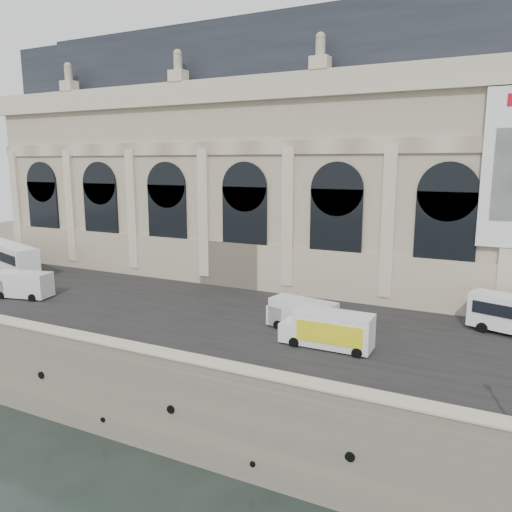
{
  "coord_description": "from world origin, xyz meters",
  "views": [
    {
      "loc": [
        20.44,
        -24.59,
        19.49
      ],
      "look_at": [
        -2.73,
        22.0,
        9.72
      ],
      "focal_mm": 35.0,
      "sensor_mm": 36.0,
      "label": 1
    }
  ],
  "objects_px": {
    "van_c": "(299,314)",
    "box_truck": "(328,330)",
    "bus_left": "(9,257)",
    "van_b": "(20,285)"
  },
  "relations": [
    {
      "from": "van_c",
      "to": "box_truck",
      "type": "relative_size",
      "value": 0.87
    },
    {
      "from": "van_c",
      "to": "bus_left",
      "type": "bearing_deg",
      "value": 174.75
    },
    {
      "from": "van_b",
      "to": "bus_left",
      "type": "bearing_deg",
      "value": 146.48
    },
    {
      "from": "van_b",
      "to": "box_truck",
      "type": "bearing_deg",
      "value": 0.94
    },
    {
      "from": "box_truck",
      "to": "van_b",
      "type": "bearing_deg",
      "value": -179.06
    },
    {
      "from": "bus_left",
      "to": "van_c",
      "type": "xyz_separation_m",
      "value": [
        39.59,
        -3.64,
        -0.79
      ]
    },
    {
      "from": "van_b",
      "to": "box_truck",
      "type": "xyz_separation_m",
      "value": [
        32.36,
        0.53,
        0.04
      ]
    },
    {
      "from": "bus_left",
      "to": "box_truck",
      "type": "bearing_deg",
      "value": -8.63
    },
    {
      "from": "van_b",
      "to": "van_c",
      "type": "height_order",
      "value": "van_b"
    },
    {
      "from": "van_b",
      "to": "van_c",
      "type": "relative_size",
      "value": 1.05
    }
  ]
}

